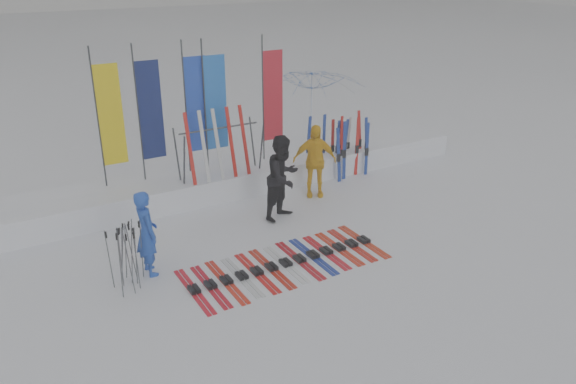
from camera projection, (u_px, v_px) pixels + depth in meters
ground at (321, 270)px, 10.74m from camera, size 120.00×120.00×0.00m
snow_bank at (222, 179)px, 14.29m from camera, size 14.00×1.60×0.60m
person_blue at (147, 233)px, 10.35m from camera, size 0.43×0.63×1.67m
person_black at (283, 177)px, 12.56m from camera, size 1.16×1.05×1.95m
person_yellow at (314, 161)px, 13.77m from camera, size 1.16×0.89×1.83m
tent_canopy at (314, 114)px, 16.31m from camera, size 3.76×3.79×2.65m
ski_row at (285, 263)px, 10.91m from camera, size 3.96×1.70×0.07m
pole_cluster at (127, 257)px, 10.01m from camera, size 0.66×0.65×1.25m
feather_flags at (191, 106)px, 13.40m from camera, size 4.64×0.22×3.20m
ski_rack at (220, 144)px, 13.46m from camera, size 2.04×0.80×1.23m
upright_skis at (343, 147)px, 15.21m from camera, size 1.64×0.93×1.70m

